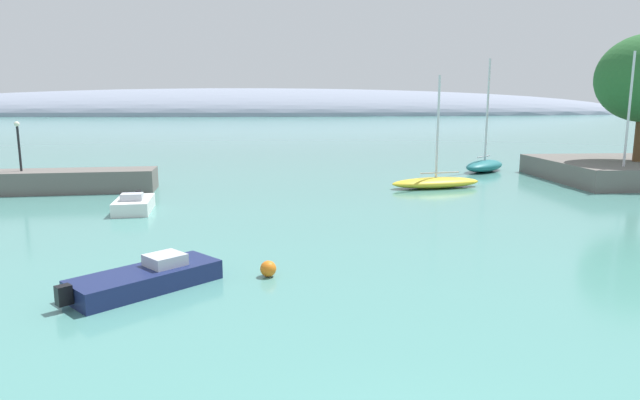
% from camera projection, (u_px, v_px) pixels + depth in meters
% --- Properties ---
extents(distant_ridge, '(376.36, 79.98, 24.27)m').
position_uv_depth(distant_ridge, '(252.00, 114.00, 258.39)').
color(distant_ridge, gray).
rests_on(distant_ridge, ground).
extents(sailboat_teal_near_shore, '(5.64, 5.56, 10.10)m').
position_uv_depth(sailboat_teal_near_shore, '(484.00, 165.00, 50.10)').
color(sailboat_teal_near_shore, '#1E6B70').
rests_on(sailboat_teal_near_shore, water).
extents(sailboat_red_mid_mooring, '(7.17, 4.22, 9.91)m').
position_uv_depth(sailboat_red_mid_mooring, '(622.00, 181.00, 40.59)').
color(sailboat_red_mid_mooring, red).
rests_on(sailboat_red_mid_mooring, water).
extents(sailboat_yellow_outer_mooring, '(7.21, 3.37, 8.25)m').
position_uv_depth(sailboat_yellow_outer_mooring, '(436.00, 182.00, 40.78)').
color(sailboat_yellow_outer_mooring, yellow).
rests_on(sailboat_yellow_outer_mooring, water).
extents(motorboat_white_foreground, '(2.35, 4.30, 1.16)m').
position_uv_depth(motorboat_white_foreground, '(134.00, 204.00, 32.08)').
color(motorboat_white_foreground, white).
rests_on(motorboat_white_foreground, water).
extents(motorboat_navy_alongside_breakwater, '(5.03, 4.79, 1.09)m').
position_uv_depth(motorboat_navy_alongside_breakwater, '(147.00, 278.00, 18.86)').
color(motorboat_navy_alongside_breakwater, navy).
rests_on(motorboat_navy_alongside_breakwater, water).
extents(mooring_buoy_orange, '(0.60, 0.60, 0.60)m').
position_uv_depth(mooring_buoy_orange, '(268.00, 269.00, 20.20)').
color(mooring_buoy_orange, orange).
rests_on(mooring_buoy_orange, water).
extents(harbor_lamp_post, '(0.36, 0.36, 3.45)m').
position_uv_depth(harbor_lamp_post, '(18.00, 140.00, 37.88)').
color(harbor_lamp_post, black).
rests_on(harbor_lamp_post, breakwater_rocks).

